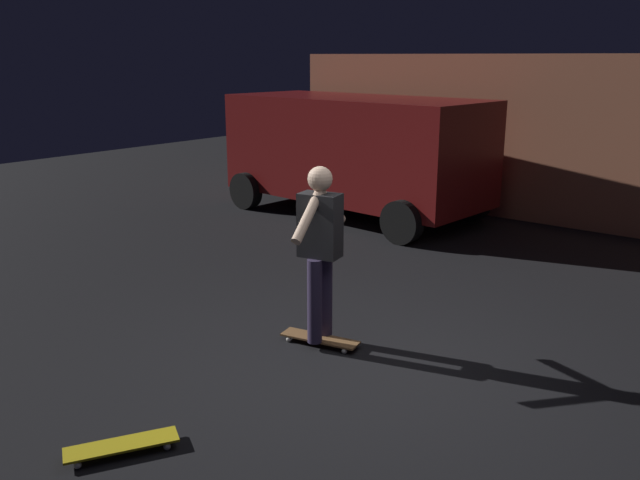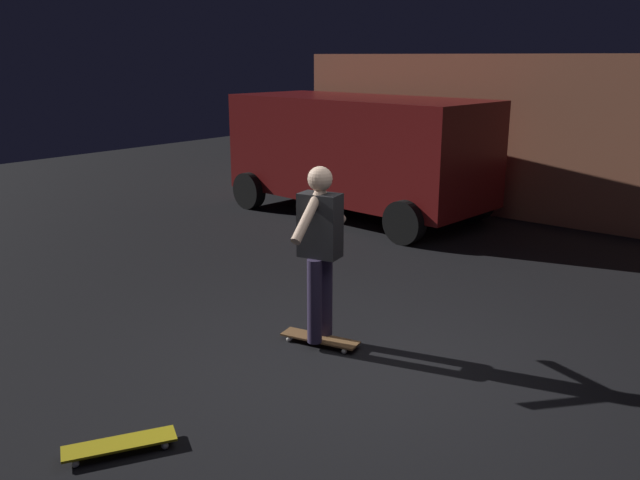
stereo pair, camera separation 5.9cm
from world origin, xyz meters
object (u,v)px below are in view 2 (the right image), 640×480
skateboard_ridden (320,339)px  skater (320,241)px  parked_van (358,149)px  skateboard_spare (120,444)px

skateboard_ridden → skater: (-0.00, 0.00, 0.98)m
skateboard_ridden → parked_van: bearing=122.3°
skateboard_ridden → skater: size_ratio=0.48×
parked_van → skateboard_ridden: bearing=-57.7°
parked_van → skateboard_spare: parked_van is taller
parked_van → skateboard_spare: (3.00, -7.00, -1.11)m
parked_van → skater: (2.96, -4.70, -0.12)m
skateboard_ridden → skater: bearing=153.4°
skater → parked_van: bearing=122.3°
skater → skateboard_ridden: bearing=-26.6°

